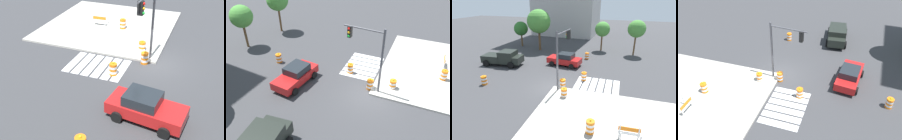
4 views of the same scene
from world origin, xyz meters
The scene contains 13 objects.
ground_plane centered at (0.00, 0.00, 0.00)m, with size 120.00×120.00×0.00m, color #38383A.
sidewalk_corner centered at (6.00, -6.00, 0.07)m, with size 12.00×12.00×0.15m, color #ADA89E.
crosswalk_stripes centered at (4.00, 1.80, 0.01)m, with size 4.35×3.20×0.02m.
sports_car centered at (-0.83, 6.32, 0.81)m, with size 4.49×2.53×1.63m.
traffic_barrel_crosswalk_end centered at (1.44, 9.75, 0.45)m, with size 0.56×0.56×1.02m.
traffic_barrel_median_near centered at (2.48, 2.54, 0.45)m, with size 0.56×0.56×1.02m.
traffic_barrel_median_far centered at (1.53, -1.59, 0.45)m, with size 0.56×0.56×1.02m.
traffic_barrel_far_curb centered at (0.85, 0.17, 0.45)m, with size 0.56×0.56×1.02m.
traffic_barrel_on_sidewalk centered at (4.50, -5.46, 0.60)m, with size 0.56×0.56×1.02m.
construction_barricade centered at (6.86, -5.54, 0.72)m, with size 1.30×0.84×1.00m.
traffic_light_pole centered at (0.69, 0.53, 3.91)m, with size 0.53×3.28×5.50m.
street_tree_streetside_near centered at (2.86, 14.92, 3.49)m, with size 2.38×2.38×4.71m.
street_tree_corner_lot centered at (7.91, 13.94, 3.93)m, with size 2.57×2.57×5.24m.
Camera 2 is at (-14.35, -3.38, 12.14)m, focal length 36.90 mm.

